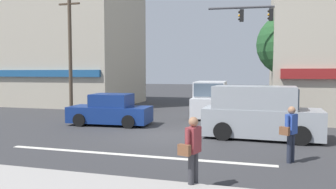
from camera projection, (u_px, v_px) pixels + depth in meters
ground_plane at (163, 135)px, 13.87m from camera, size 120.00×120.00×0.00m
lane_marking_stripe at (131, 155)px, 10.52m from camera, size 9.00×0.24×0.01m
building_left_block at (61, 44)px, 28.06m from camera, size 12.39×8.44×10.21m
street_tree at (288, 45)px, 18.08m from camera, size 3.45×3.45×5.95m
utility_pole_near_left at (70, 55)px, 20.15m from camera, size 1.40×0.22×7.24m
utility_pole_far_right at (327, 54)px, 18.37m from camera, size 1.40×0.22×7.13m
traffic_light_mast at (285, 42)px, 16.32m from camera, size 4.87×0.64×6.20m
van_crossing_leftbound at (259, 113)px, 13.23m from camera, size 4.66×2.16×2.11m
sedan_approaching_near at (110, 111)px, 16.63m from camera, size 4.20×2.08×1.58m
van_crossing_center at (210, 100)px, 20.00m from camera, size 2.25×4.70×2.11m
pedestrian_foreground_with_bag at (193, 149)px, 7.33m from camera, size 0.45×0.66×1.67m
pedestrian_mid_crossing at (291, 131)px, 9.60m from camera, size 0.54×0.63×1.67m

